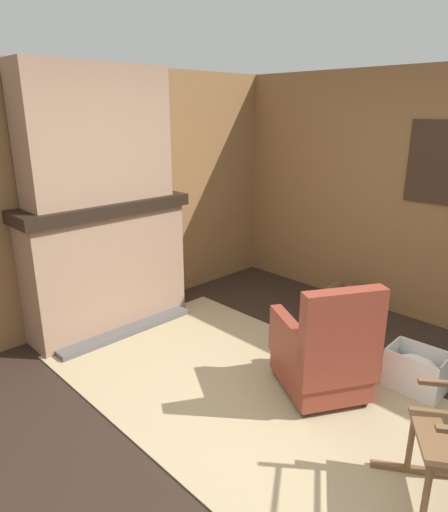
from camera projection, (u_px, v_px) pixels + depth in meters
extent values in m
plane|color=#2D2119|center=(273.00, 423.00, 3.21)|extent=(14.00, 14.00, 0.00)
cube|color=olive|center=(89.00, 200.00, 4.46)|extent=(0.06, 5.33, 2.51)
cube|color=olive|center=(437.00, 201.00, 4.41)|extent=(5.33, 0.06, 2.51)
cube|color=#9E7A60|center=(108.00, 271.00, 4.50)|extent=(0.43, 1.57, 1.17)
cube|color=black|center=(118.00, 288.00, 4.42)|extent=(0.08, 0.82, 0.66)
cube|color=#565451|center=(128.00, 331.00, 4.47)|extent=(0.16, 1.41, 0.06)
cube|color=black|center=(102.00, 207.00, 4.30)|extent=(0.53, 1.67, 0.11)
cube|color=#9E7A60|center=(96.00, 135.00, 4.10)|extent=(0.38, 1.38, 1.21)
cube|color=tan|center=(255.00, 393.00, 3.54)|extent=(3.41, 1.96, 0.01)
cube|color=brown|center=(319.00, 370.00, 3.53)|extent=(0.85, 0.82, 0.24)
cube|color=brown|center=(321.00, 353.00, 3.48)|extent=(0.89, 0.86, 0.18)
cube|color=brown|center=(343.00, 327.00, 3.11)|extent=(0.40, 0.58, 0.54)
cube|color=brown|center=(290.00, 333.00, 3.38)|extent=(0.58, 0.38, 0.20)
cube|color=brown|center=(351.00, 326.00, 3.50)|extent=(0.58, 0.38, 0.20)
cylinder|color=#332319|center=(277.00, 372.00, 3.77)|extent=(0.07, 0.07, 0.06)
cylinder|color=#332319|center=(330.00, 365.00, 3.89)|extent=(0.07, 0.07, 0.06)
cylinder|color=#332319|center=(305.00, 413.00, 3.27)|extent=(0.07, 0.07, 0.06)
cylinder|color=#332319|center=(364.00, 403.00, 3.38)|extent=(0.07, 0.07, 0.06)
cube|color=brown|center=(439.00, 474.00, 2.74)|extent=(0.68, 0.49, 0.04)
cylinder|color=brown|center=(426.00, 495.00, 2.32)|extent=(0.05, 0.05, 0.38)
cylinder|color=brown|center=(411.00, 441.00, 2.71)|extent=(0.05, 0.05, 0.38)
cylinder|color=brown|center=(323.00, 302.00, 5.04)|extent=(0.21, 0.41, 0.15)
cylinder|color=brown|center=(336.00, 305.00, 4.96)|extent=(0.21, 0.41, 0.15)
cylinder|color=brown|center=(349.00, 309.00, 4.87)|extent=(0.21, 0.41, 0.15)
cylinder|color=brown|center=(330.00, 293.00, 4.96)|extent=(0.21, 0.41, 0.15)
cylinder|color=brown|center=(343.00, 296.00, 4.88)|extent=(0.21, 0.41, 0.15)
cube|color=white|center=(413.00, 389.00, 3.59)|extent=(0.44, 0.32, 0.01)
cube|color=white|center=(443.00, 381.00, 3.41)|extent=(0.03, 0.30, 0.34)
cube|color=white|center=(391.00, 361.00, 3.68)|extent=(0.03, 0.30, 0.34)
cube|color=white|center=(423.00, 363.00, 3.65)|extent=(0.42, 0.03, 0.34)
cube|color=white|center=(408.00, 378.00, 3.44)|extent=(0.42, 0.03, 0.34)
ellipsoid|color=white|center=(416.00, 369.00, 3.54)|extent=(0.35, 0.26, 0.20)
ellipsoid|color=#99B29E|center=(39.00, 204.00, 3.92)|extent=(0.09, 0.09, 0.10)
cylinder|color=white|center=(36.00, 187.00, 3.87)|extent=(0.05, 0.05, 0.19)
cube|color=gray|center=(127.00, 189.00, 4.49)|extent=(0.14, 0.28, 0.14)
cube|color=silver|center=(131.00, 190.00, 4.44)|extent=(0.01, 0.04, 0.02)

